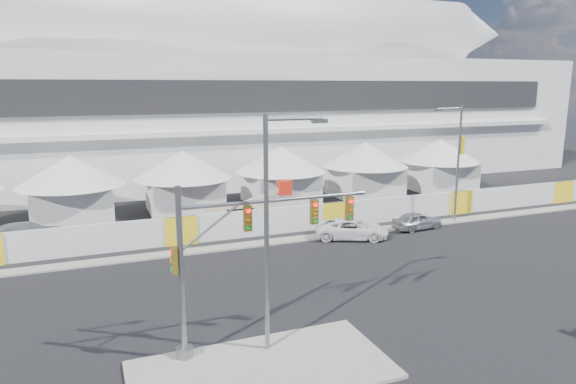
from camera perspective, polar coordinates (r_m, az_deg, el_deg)
name	(u,v)px	position (r m, az deg, el deg)	size (l,w,h in m)	color
ground	(360,315)	(25.71, 7.96, -13.38)	(160.00, 160.00, 0.00)	black
median_island	(262,370)	(21.05, -2.91, -19.12)	(10.00, 5.00, 0.15)	gray
far_curb	(494,216)	(46.77, 21.94, -2.49)	(80.00, 1.20, 0.12)	gray
stadium	(258,97)	(64.96, -3.34, 10.47)	(80.00, 24.80, 21.98)	silver
tent_row	(234,173)	(46.45, -6.07, 2.11)	(53.40, 8.40, 5.40)	silver
hoarding_fence	(336,215)	(40.14, 5.30, -2.54)	(70.00, 0.25, 2.00)	silver
scaffold_tower	(520,121)	(80.66, 24.34, 7.25)	(4.40, 4.40, 12.00)	#595B60
sedan_silver	(417,221)	(40.74, 14.15, -3.10)	(4.02, 1.62, 1.37)	#ACACB1
pickup_curb	(352,229)	(37.42, 7.08, -4.07)	(5.27, 2.43, 1.46)	white
lot_car_a	(477,195)	(52.00, 20.28, -0.31)	(4.03, 1.41, 1.33)	white
lot_car_b	(513,192)	(53.77, 23.77, -0.04)	(4.78, 1.92, 1.63)	black
lot_car_c	(28,234)	(39.76, -26.89, -4.20)	(5.65, 2.30, 1.64)	#B5B6BA
traffic_mast	(226,260)	(20.87, -6.86, -7.49)	(8.37, 0.68, 7.03)	slate
streetlight_median	(272,219)	(20.35, -1.74, -2.97)	(2.67, 0.27, 9.67)	gray
streetlight_curb	(456,156)	(42.91, 18.20, 3.87)	(2.77, 0.62, 9.35)	slate
boom_lift	(227,221)	(38.29, -6.82, -3.21)	(7.69, 2.04, 3.87)	red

